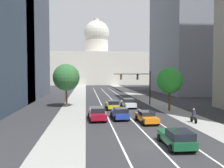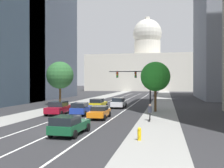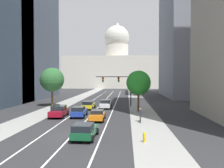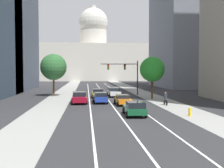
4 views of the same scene
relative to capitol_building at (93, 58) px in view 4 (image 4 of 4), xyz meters
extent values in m
plane|color=#2B2B2D|center=(0.00, -63.61, -10.37)|extent=(400.00, 400.00, 0.00)
cube|color=gray|center=(-7.85, -68.61, -10.37)|extent=(4.12, 130.00, 0.01)
cube|color=gray|center=(7.85, -68.61, -10.37)|extent=(4.12, 130.00, 0.01)
cube|color=white|center=(-2.89, -78.61, -10.36)|extent=(0.16, 90.00, 0.01)
cube|color=white|center=(0.00, -78.61, -10.36)|extent=(0.16, 90.00, 0.01)
cube|color=white|center=(2.89, -78.61, -10.36)|extent=(0.16, 90.00, 0.01)
cube|color=gray|center=(25.67, -56.10, 8.64)|extent=(18.61, 25.69, 38.03)
cube|color=beige|center=(0.00, 0.00, -2.27)|extent=(53.96, 23.92, 16.20)
cylinder|color=beige|center=(0.00, 0.00, 9.19)|extent=(12.09, 12.09, 6.72)
sphere|color=beige|center=(0.00, 0.00, 16.20)|extent=(13.30, 13.30, 13.30)
cylinder|color=beige|center=(0.00, 0.00, 22.19)|extent=(2.39, 2.39, 3.32)
cube|color=silver|center=(1.45, -83.46, -9.72)|extent=(1.93, 4.65, 0.67)
cube|color=black|center=(1.45, -83.64, -9.10)|extent=(1.72, 2.25, 0.58)
cylinder|color=black|center=(0.50, -81.92, -10.05)|extent=(0.24, 0.65, 0.64)
cylinder|color=black|center=(2.31, -81.88, -10.05)|extent=(0.24, 0.65, 0.64)
cylinder|color=black|center=(0.58, -85.05, -10.05)|extent=(0.24, 0.65, 0.64)
cylinder|color=black|center=(2.39, -85.00, -10.05)|extent=(0.24, 0.65, 0.64)
cube|color=orange|center=(1.45, -95.43, -9.77)|extent=(1.87, 4.49, 0.57)
cube|color=black|center=(1.44, -95.26, -9.26)|extent=(1.66, 2.05, 0.46)
cylinder|color=black|center=(0.53, -93.95, -10.05)|extent=(0.24, 0.65, 0.64)
cylinder|color=black|center=(2.26, -93.89, -10.05)|extent=(0.24, 0.65, 0.64)
cylinder|color=black|center=(0.63, -96.97, -10.05)|extent=(0.24, 0.65, 0.64)
cylinder|color=black|center=(2.36, -96.91, -10.05)|extent=(0.24, 0.65, 0.64)
cube|color=yellow|center=(-1.45, -84.69, -9.75)|extent=(1.79, 4.33, 0.62)
cube|color=black|center=(-1.45, -85.66, -9.15)|extent=(1.64, 2.12, 0.57)
cylinder|color=black|center=(-2.33, -83.22, -10.05)|extent=(0.22, 0.64, 0.64)
cylinder|color=black|center=(-0.55, -83.22, -10.05)|extent=(0.22, 0.64, 0.64)
cylinder|color=black|center=(-2.34, -86.16, -10.05)|extent=(0.22, 0.64, 0.64)
cylinder|color=black|center=(-0.56, -86.16, -10.05)|extent=(0.22, 0.64, 0.64)
cube|color=#1E389E|center=(-1.45, -92.83, -9.72)|extent=(1.86, 4.38, 0.67)
cube|color=black|center=(-1.42, -93.67, -9.11)|extent=(1.65, 2.09, 0.55)
cylinder|color=black|center=(-2.35, -91.40, -10.05)|extent=(0.24, 0.65, 0.64)
cylinder|color=black|center=(-0.65, -91.34, -10.05)|extent=(0.24, 0.65, 0.64)
cylinder|color=black|center=(-2.25, -94.33, -10.05)|extent=(0.24, 0.65, 0.64)
cylinder|color=black|center=(-0.54, -94.27, -10.05)|extent=(0.24, 0.65, 0.64)
cube|color=maroon|center=(-4.34, -93.08, -9.71)|extent=(2.10, 4.82, 0.69)
cube|color=black|center=(-4.34, -93.08, -9.07)|extent=(1.85, 2.51, 0.60)
cylinder|color=black|center=(-5.36, -91.51, -10.05)|extent=(0.25, 0.65, 0.64)
cylinder|color=black|center=(-3.47, -91.42, -10.05)|extent=(0.25, 0.65, 0.64)
cylinder|color=black|center=(-5.21, -94.73, -10.05)|extent=(0.25, 0.65, 0.64)
cylinder|color=black|center=(-3.32, -94.64, -10.05)|extent=(0.25, 0.65, 0.64)
cube|color=#14512D|center=(1.45, -104.32, -9.75)|extent=(1.94, 4.34, 0.61)
cube|color=black|center=(1.42, -105.24, -9.16)|extent=(1.74, 2.18, 0.57)
cylinder|color=black|center=(0.57, -102.84, -10.05)|extent=(0.24, 0.65, 0.64)
cylinder|color=black|center=(2.40, -102.89, -10.05)|extent=(0.24, 0.65, 0.64)
cylinder|color=black|center=(0.49, -105.76, -10.05)|extent=(0.24, 0.65, 0.64)
cylinder|color=black|center=(2.33, -105.80, -10.05)|extent=(0.24, 0.65, 0.64)
cylinder|color=black|center=(6.09, -80.42, -7.22)|extent=(0.20, 0.20, 6.32)
cylinder|color=black|center=(2.70, -80.42, -4.65)|extent=(6.78, 0.14, 0.14)
cube|color=black|center=(3.71, -80.42, -5.20)|extent=(0.32, 0.28, 0.96)
sphere|color=red|center=(3.71, -80.57, -4.90)|extent=(0.20, 0.20, 0.20)
sphere|color=orange|center=(3.71, -80.57, -5.20)|extent=(0.20, 0.20, 0.20)
sphere|color=green|center=(3.71, -80.57, -5.50)|extent=(0.20, 0.20, 0.20)
cube|color=black|center=(0.66, -80.42, -5.20)|extent=(0.32, 0.28, 0.96)
sphere|color=red|center=(0.66, -80.57, -4.90)|extent=(0.20, 0.20, 0.20)
sphere|color=orange|center=(0.66, -80.57, -5.20)|extent=(0.20, 0.20, 0.20)
sphere|color=green|center=(0.66, -80.57, -5.50)|extent=(0.20, 0.20, 0.20)
cylinder|color=yellow|center=(6.82, -105.37, -10.02)|extent=(0.26, 0.26, 0.70)
sphere|color=yellow|center=(6.82, -105.37, -9.59)|extent=(0.26, 0.26, 0.26)
cylinder|color=yellow|center=(6.82, -105.53, -9.99)|extent=(0.10, 0.12, 0.10)
cylinder|color=black|center=(6.99, -96.64, -10.04)|extent=(0.05, 0.66, 0.66)
cylinder|color=black|center=(6.98, -95.60, -10.04)|extent=(0.05, 0.66, 0.66)
cube|color=black|center=(6.98, -96.12, -9.82)|extent=(0.07, 1.00, 0.36)
cube|color=#262833|center=(6.98, -96.17, -9.19)|extent=(0.36, 0.28, 0.64)
sphere|color=tan|center=(6.98, -96.10, -8.76)|extent=(0.22, 0.22, 0.22)
cylinder|color=#51381E|center=(7.19, -87.51, -8.70)|extent=(0.32, 0.32, 3.35)
sphere|color=#278928|center=(7.19, -87.51, -5.63)|extent=(3.98, 3.98, 3.98)
cylinder|color=#51381E|center=(-9.14, -81.26, -8.60)|extent=(0.32, 0.32, 3.54)
sphere|color=#2C5F2F|center=(-9.14, -81.26, -5.21)|extent=(4.64, 4.64, 4.64)
cylinder|color=#51381E|center=(-9.12, -81.20, -8.55)|extent=(0.32, 0.32, 3.65)
sphere|color=#2A6628|center=(-9.12, -81.20, -5.73)|extent=(2.84, 2.84, 2.84)
camera|label=1|loc=(-5.73, -121.96, -4.43)|focal=36.93mm
camera|label=2|loc=(8.60, -123.25, -6.36)|focal=42.09mm
camera|label=3|loc=(5.28, -125.65, -4.72)|focal=37.57mm
camera|label=4|loc=(-3.35, -132.64, -5.82)|focal=45.88mm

